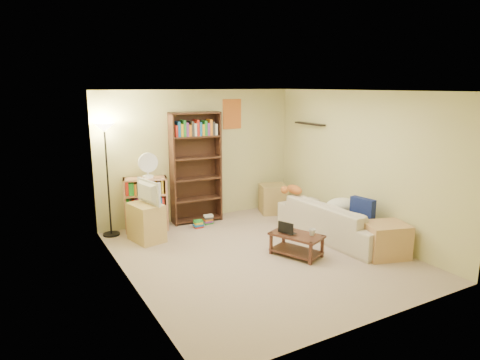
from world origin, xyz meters
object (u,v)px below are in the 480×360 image
at_px(mug, 312,232).
at_px(television, 145,192).
at_px(desk_fan, 148,165).
at_px(sofa, 336,220).
at_px(laptop, 289,232).
at_px(tv_stand, 146,222).
at_px(short_bookshelf, 146,204).
at_px(floor_lamp, 106,147).
at_px(side_table, 273,199).
at_px(tall_bookshelf, 196,165).
at_px(tabby_cat, 293,190).
at_px(end_cabinet, 385,240).
at_px(coffee_table, 296,242).

xyz_separation_m(mug, television, (-1.98, 1.93, 0.44)).
distance_m(television, desk_fan, 0.64).
xyz_separation_m(sofa, television, (-2.88, 1.46, 0.52)).
height_order(laptop, tv_stand, tv_stand).
bearing_deg(short_bookshelf, floor_lamp, -169.88).
bearing_deg(floor_lamp, side_table, -4.24).
distance_m(television, tall_bookshelf, 1.33).
height_order(sofa, laptop, sofa).
distance_m(tabby_cat, tall_bookshelf, 1.87).
bearing_deg(short_bookshelf, tall_bookshelf, 17.29).
height_order(mug, floor_lamp, floor_lamp).
relative_size(laptop, desk_fan, 0.76).
relative_size(mug, end_cabinet, 0.20).
bearing_deg(tall_bookshelf, television, -150.12).
distance_m(sofa, mug, 1.02).
relative_size(tv_stand, short_bookshelf, 0.66).
distance_m(sofa, television, 3.27).
bearing_deg(mug, end_cabinet, -27.88).
bearing_deg(tv_stand, laptop, -55.32).
bearing_deg(short_bookshelf, mug, -38.83).
distance_m(desk_fan, side_table, 2.72).
bearing_deg(floor_lamp, desk_fan, -7.87).
height_order(tabby_cat, coffee_table, tabby_cat).
distance_m(tabby_cat, desk_fan, 2.63).
bearing_deg(floor_lamp, sofa, -31.15).
bearing_deg(mug, desk_fan, 126.34).
bearing_deg(laptop, tall_bookshelf, 8.16).
bearing_deg(end_cabinet, floor_lamp, 138.76).
height_order(television, desk_fan, desk_fan).
bearing_deg(coffee_table, tall_bookshelf, 82.27).
xyz_separation_m(sofa, mug, (-0.90, -0.47, 0.08)).
bearing_deg(television, end_cabinet, -141.75).
relative_size(laptop, mug, 2.76).
xyz_separation_m(tabby_cat, mug, (-0.57, -1.29, -0.32)).
xyz_separation_m(desk_fan, side_table, (2.56, -0.15, -0.92)).
relative_size(desk_fan, floor_lamp, 0.23).
xyz_separation_m(coffee_table, television, (-1.82, 1.77, 0.63)).
relative_size(laptop, short_bookshelf, 0.36).
bearing_deg(tv_stand, sofa, -39.08).
relative_size(sofa, mug, 17.69).
distance_m(tabby_cat, short_bookshelf, 2.66).
xyz_separation_m(sofa, short_bookshelf, (-2.72, 1.98, 0.17)).
bearing_deg(side_table, mug, -109.30).
relative_size(tv_stand, tall_bookshelf, 0.31).
xyz_separation_m(tall_bookshelf, end_cabinet, (1.81, -3.02, -0.84)).
bearing_deg(side_table, tv_stand, -173.28).
bearing_deg(coffee_table, short_bookshelf, 102.68).
relative_size(coffee_table, tall_bookshelf, 0.43).
relative_size(coffee_table, floor_lamp, 0.46).
bearing_deg(mug, laptop, 128.13).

